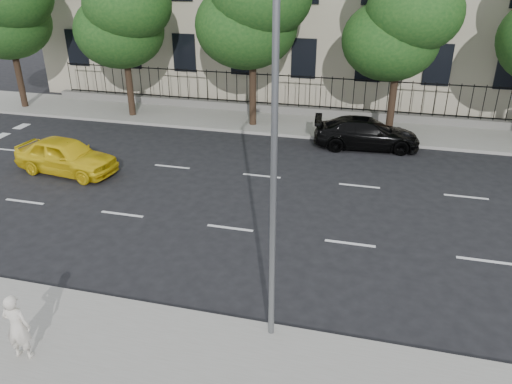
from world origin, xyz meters
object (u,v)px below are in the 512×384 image
street_light (280,126)px  yellow_taxi (66,156)px  black_sedan (366,133)px  woman_near (17,327)px

street_light → yellow_taxi: (-10.50, 7.12, -4.40)m
yellow_taxi → black_sedan: size_ratio=0.90×
yellow_taxi → woman_near: woman_near is taller
black_sedan → woman_near: (-6.71, -15.94, 0.27)m
woman_near → yellow_taxi: bearing=-67.6°
woman_near → black_sedan: bearing=-118.6°
street_light → woman_near: size_ratio=4.86×
black_sedan → yellow_taxi: bearing=111.0°
street_light → yellow_taxi: size_ratio=1.83×
woman_near → street_light: bearing=-158.8°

